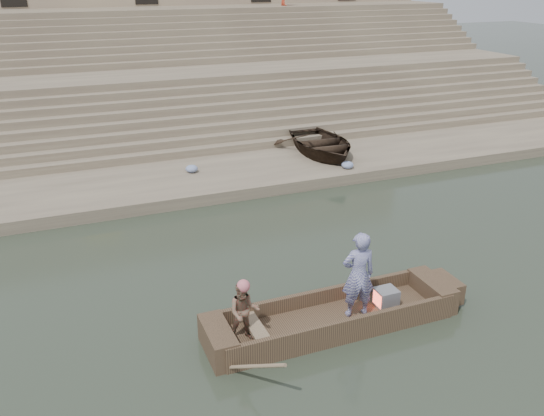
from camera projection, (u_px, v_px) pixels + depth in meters
ground at (411, 269)px, 14.49m from camera, size 120.00×120.00×0.00m
lower_landing at (288, 168)px, 21.26m from camera, size 32.00×4.00×0.40m
mid_landing at (227, 98)px, 27.21m from camera, size 32.00×3.00×2.80m
upper_landing at (190, 54)px, 32.73m from camera, size 32.00×3.00×5.20m
ghat_steps at (217, 84)px, 28.50m from camera, size 32.00×11.00×5.20m
main_rowboat at (332, 322)px, 12.10m from camera, size 5.00×1.30×0.22m
rowboat_trim at (341, 312)px, 12.09m from camera, size 6.04×2.63×1.96m
standing_man at (358, 275)px, 11.79m from camera, size 0.78×0.58×1.95m
rowing_man at (244, 312)px, 11.11m from camera, size 0.73×0.63×1.29m
television at (386, 297)px, 12.43m from camera, size 0.46×0.42×0.40m
beached_rowboat at (321, 143)px, 22.09m from camera, size 3.23×4.40×0.88m
cloth_bundles at (270, 167)px, 20.37m from camera, size 5.84×2.14×0.26m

